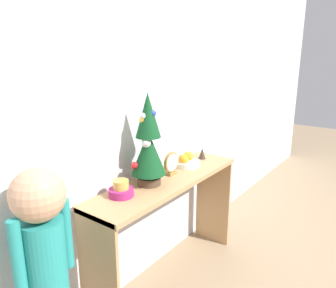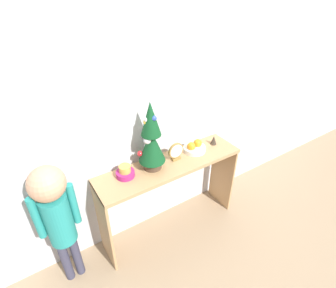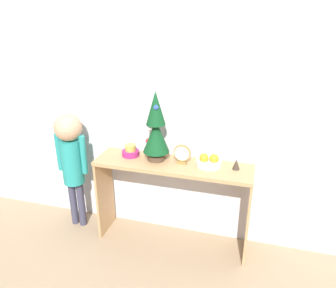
% 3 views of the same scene
% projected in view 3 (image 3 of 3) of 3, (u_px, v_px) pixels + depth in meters
% --- Properties ---
extents(ground_plane, '(12.00, 12.00, 0.00)m').
position_uv_depth(ground_plane, '(167.00, 253.00, 2.78)').
color(ground_plane, '#997F60').
extents(back_wall, '(7.00, 0.05, 2.50)m').
position_uv_depth(back_wall, '(180.00, 98.00, 2.64)').
color(back_wall, silver).
rests_on(back_wall, ground_plane).
extents(console_table, '(1.28, 0.34, 0.76)m').
position_uv_depth(console_table, '(173.00, 182.00, 2.70)').
color(console_table, tan).
rests_on(console_table, ground_plane).
extents(mini_tree, '(0.21, 0.21, 0.58)m').
position_uv_depth(mini_tree, '(156.00, 128.00, 2.60)').
color(mini_tree, '#4C3828').
rests_on(mini_tree, console_table).
extents(fruit_bowl, '(0.20, 0.20, 0.10)m').
position_uv_depth(fruit_bowl, '(209.00, 162.00, 2.59)').
color(fruit_bowl, silver).
rests_on(fruit_bowl, console_table).
extents(singing_bowl, '(0.15, 0.15, 0.10)m').
position_uv_depth(singing_bowl, '(131.00, 151.00, 2.76)').
color(singing_bowl, '#9E2366').
rests_on(singing_bowl, console_table).
extents(desk_clock, '(0.14, 0.04, 0.16)m').
position_uv_depth(desk_clock, '(182.00, 154.00, 2.61)').
color(desk_clock, olive).
rests_on(desk_clock, console_table).
extents(figurine, '(0.06, 0.06, 0.09)m').
position_uv_depth(figurine, '(236.00, 164.00, 2.53)').
color(figurine, '#382D23').
rests_on(figurine, console_table).
extents(child_figure, '(0.29, 0.24, 1.10)m').
position_uv_depth(child_figure, '(71.00, 153.00, 2.88)').
color(child_figure, '#38384C').
rests_on(child_figure, ground_plane).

